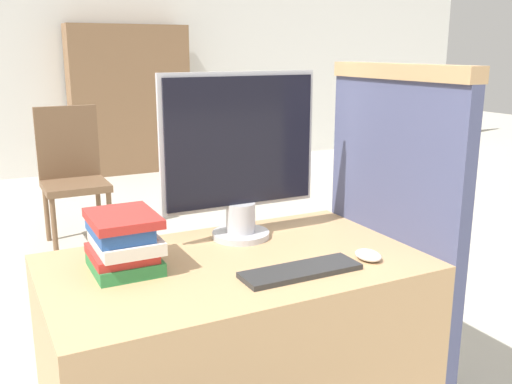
% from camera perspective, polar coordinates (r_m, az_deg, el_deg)
% --- Properties ---
extents(wall_back, '(12.00, 0.06, 2.80)m').
position_cam_1_polar(wall_back, '(6.75, -21.75, 13.20)').
color(wall_back, white).
rests_on(wall_back, ground_plane).
extents(desk, '(1.13, 0.68, 0.77)m').
position_cam_1_polar(desk, '(1.91, -2.06, -17.69)').
color(desk, tan).
rests_on(desk, ground_plane).
extents(carrel_divider, '(0.07, 0.65, 1.35)m').
position_cam_1_polar(carrel_divider, '(2.06, 13.19, -6.43)').
color(carrel_divider, '#474C70').
rests_on(carrel_divider, ground_plane).
extents(monitor, '(0.55, 0.20, 0.55)m').
position_cam_1_polar(monitor, '(1.88, -1.61, 3.66)').
color(monitor, '#B7B7BC').
rests_on(monitor, desk).
extents(keyboard, '(0.35, 0.11, 0.02)m').
position_cam_1_polar(keyboard, '(1.65, 4.49, -7.86)').
color(keyboard, '#2D2D2D').
rests_on(keyboard, desk).
extents(mouse, '(0.07, 0.09, 0.03)m').
position_cam_1_polar(mouse, '(1.77, 11.15, -6.22)').
color(mouse, white).
rests_on(mouse, desk).
extents(book_stack, '(0.19, 0.25, 0.17)m').
position_cam_1_polar(book_stack, '(1.69, -13.16, -4.88)').
color(book_stack, '#2D7F42').
rests_on(book_stack, desk).
extents(far_chair, '(0.44, 0.44, 0.99)m').
position_cam_1_polar(far_chair, '(4.34, -17.91, 2.15)').
color(far_chair, brown).
rests_on(far_chair, ground_plane).
extents(bookshelf_far, '(1.34, 0.32, 1.66)m').
position_cam_1_polar(bookshelf_far, '(6.71, -12.46, 8.96)').
color(bookshelf_far, '#846042').
rests_on(bookshelf_far, ground_plane).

